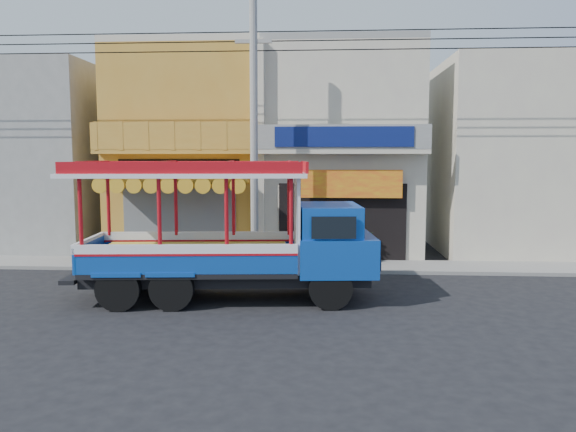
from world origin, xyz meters
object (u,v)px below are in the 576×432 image
object	(u,v)px
songthaew_truck	(248,234)
potted_plant_b	(361,252)
utility_pole	(258,121)
potted_plant_c	(366,247)
green_sign	(125,250)

from	to	relation	value
songthaew_truck	potted_plant_b	xyz separation A→B (m)	(3.33, 4.70, -1.25)
utility_pole	potted_plant_c	bearing A→B (deg)	20.68
green_sign	potted_plant_b	bearing A→B (deg)	1.28
songthaew_truck	potted_plant_b	distance (m)	5.89
songthaew_truck	potted_plant_b	size ratio (longest dim) A/B	9.53
songthaew_truck	green_sign	world-z (taller)	songthaew_truck
songthaew_truck	green_sign	bearing A→B (deg)	138.16
songthaew_truck	potted_plant_b	world-z (taller)	songthaew_truck
utility_pole	green_sign	xyz separation A→B (m)	(-4.88, 0.68, -4.49)
green_sign	utility_pole	bearing A→B (deg)	-7.95
utility_pole	potted_plant_b	size ratio (longest dim) A/B	32.54
songthaew_truck	utility_pole	bearing A→B (deg)	92.30
songthaew_truck	green_sign	xyz separation A→B (m)	(-5.04, 4.51, -1.26)
green_sign	potted_plant_b	world-z (taller)	green_sign
green_sign	potted_plant_c	distance (m)	8.62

